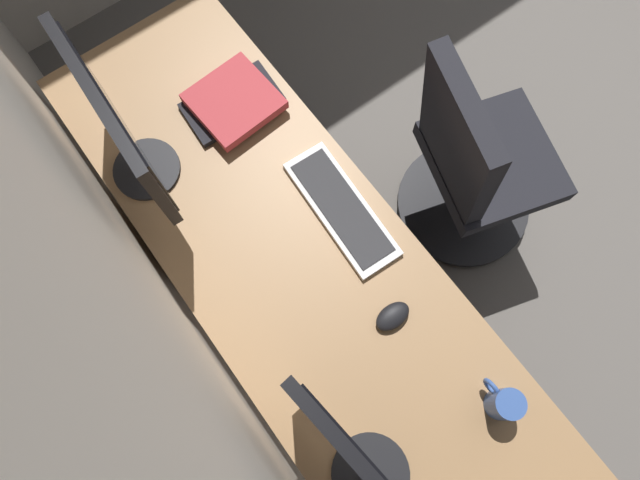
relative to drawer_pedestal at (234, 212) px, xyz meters
name	(u,v)px	position (x,y,z in m)	size (l,w,h in m)	color
wall_back	(160,399)	(-0.58, 0.36, 0.95)	(4.56, 0.10, 2.60)	beige
desk	(306,279)	(-0.43, -0.03, 0.31)	(2.03, 0.64, 0.73)	#936D47
drawer_pedestal	(234,212)	(0.00, 0.00, 0.00)	(0.40, 0.51, 0.69)	#936D47
monitor_primary	(120,129)	(0.11, 0.16, 0.63)	(0.50, 0.20, 0.43)	black
keyboard_main	(342,209)	(-0.33, -0.22, 0.39)	(0.43, 0.16, 0.02)	silver
mouse_main	(393,316)	(-0.67, -0.14, 0.40)	(0.06, 0.10, 0.03)	black
book_stack_near	(233,102)	(0.14, -0.16, 0.41)	(0.25, 0.30, 0.05)	black
coffee_mug	(504,403)	(-1.01, -0.22, 0.44)	(0.12, 0.08, 0.10)	#335193
office_chair	(473,168)	(-0.41, -0.77, 0.11)	(0.56, 0.60, 0.97)	black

